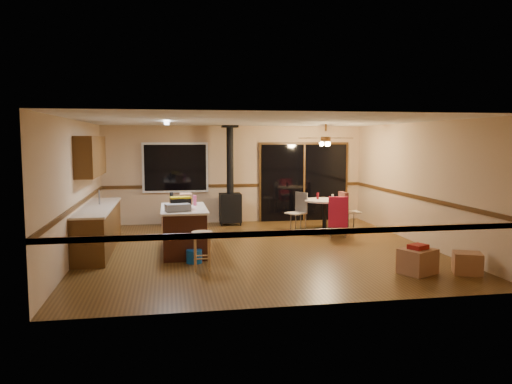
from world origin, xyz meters
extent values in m
plane|color=#513516|center=(0.00, 0.00, 0.00)|extent=(7.00, 7.00, 0.00)
plane|color=silver|center=(0.00, 0.00, 2.60)|extent=(7.00, 7.00, 0.00)
plane|color=tan|center=(0.00, 3.50, 1.30)|extent=(7.00, 0.00, 7.00)
plane|color=tan|center=(0.00, -3.50, 1.30)|extent=(7.00, 0.00, 7.00)
plane|color=tan|center=(-3.50, 0.00, 1.30)|extent=(0.00, 7.00, 7.00)
plane|color=tan|center=(3.50, 0.00, 1.30)|extent=(0.00, 7.00, 7.00)
cube|color=black|center=(-1.60, 3.45, 1.50)|extent=(1.72, 0.10, 1.32)
cube|color=black|center=(1.90, 3.45, 1.05)|extent=(2.52, 0.10, 2.10)
cube|color=#513214|center=(-3.20, 0.50, 0.43)|extent=(0.60, 3.00, 0.86)
cube|color=beige|center=(-3.20, 0.50, 0.88)|extent=(0.64, 3.04, 0.04)
cube|color=#513214|center=(-3.33, 0.70, 1.90)|extent=(0.35, 2.00, 0.80)
cube|color=#35160D|center=(-1.50, 0.00, 0.43)|extent=(0.80, 1.60, 0.86)
cube|color=beige|center=(-1.50, 0.00, 0.88)|extent=(0.88, 1.68, 0.04)
cube|color=black|center=(-0.20, 3.05, 0.46)|extent=(0.55, 0.50, 0.75)
cylinder|color=black|center=(-0.20, 3.05, 1.71)|extent=(0.18, 0.18, 1.77)
cylinder|color=brown|center=(1.96, 1.74, 2.25)|extent=(0.24, 0.24, 0.10)
cylinder|color=brown|center=(1.96, 1.74, 2.52)|extent=(0.05, 0.05, 0.16)
sphere|color=#FFD88C|center=(1.96, 1.74, 2.13)|extent=(0.16, 0.16, 0.16)
cube|color=white|center=(-1.80, 0.30, 2.56)|extent=(0.10, 1.20, 0.04)
cube|color=slate|center=(-1.63, -0.51, 0.97)|extent=(0.49, 0.34, 0.14)
cube|color=black|center=(-1.57, -0.26, 1.01)|extent=(0.41, 0.25, 0.21)
cube|color=gold|center=(-1.57, -0.26, 1.13)|extent=(0.41, 0.24, 0.03)
cube|color=#986543|center=(-1.44, 0.56, 1.01)|extent=(0.26, 0.34, 0.22)
cylinder|color=black|center=(-1.73, 0.31, 1.04)|extent=(0.10, 0.10, 0.27)
cylinder|color=#D84C8C|center=(-1.26, 0.27, 1.00)|extent=(0.08, 0.08, 0.21)
cylinder|color=white|center=(-1.45, 0.45, 0.99)|extent=(0.08, 0.08, 0.18)
cylinder|color=tan|center=(-1.24, -1.39, 0.33)|extent=(0.47, 0.47, 0.66)
cylinder|color=#0C4CB1|center=(-1.35, -0.88, 0.12)|extent=(0.31, 0.31, 0.24)
cylinder|color=black|center=(1.96, 1.74, 0.02)|extent=(0.62, 0.62, 0.04)
cylinder|color=black|center=(1.96, 1.74, 0.39)|extent=(0.10, 0.10, 0.70)
cylinder|color=beige|center=(1.96, 1.74, 0.76)|extent=(0.99, 0.99, 0.04)
cylinder|color=#590C14|center=(1.81, 1.84, 0.86)|extent=(0.08, 0.08, 0.16)
cylinder|color=beige|center=(2.14, 1.69, 0.85)|extent=(0.07, 0.07, 0.13)
cube|color=tan|center=(1.26, 1.84, 0.45)|extent=(0.55, 0.55, 0.03)
cube|color=slate|center=(1.42, 1.93, 0.70)|extent=(0.22, 0.36, 0.50)
cube|color=tan|center=(2.06, 1.04, 0.45)|extent=(0.51, 0.51, 0.03)
cube|color=slate|center=(1.99, 0.86, 0.70)|extent=(0.39, 0.16, 0.50)
cube|color=#AA1327|center=(1.99, 0.84, 0.60)|extent=(0.45, 0.24, 0.70)
cube|color=tan|center=(2.66, 1.79, 0.45)|extent=(0.41, 0.41, 0.03)
cube|color=slate|center=(2.47, 1.78, 0.70)|extent=(0.04, 0.40, 0.50)
cube|color=#4D241D|center=(2.45, 1.78, 0.60)|extent=(0.11, 0.44, 0.70)
cube|color=#986543|center=(-1.65, 3.10, 0.22)|extent=(0.66, 0.59, 0.44)
cube|color=#986543|center=(2.30, -2.25, 0.21)|extent=(0.70, 0.66, 0.42)
cube|color=#986543|center=(3.10, -2.42, 0.18)|extent=(0.56, 0.53, 0.36)
cube|color=maroon|center=(2.30, -2.25, 0.45)|extent=(0.37, 0.34, 0.08)
camera|label=1|loc=(-1.79, -9.82, 2.23)|focal=35.00mm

